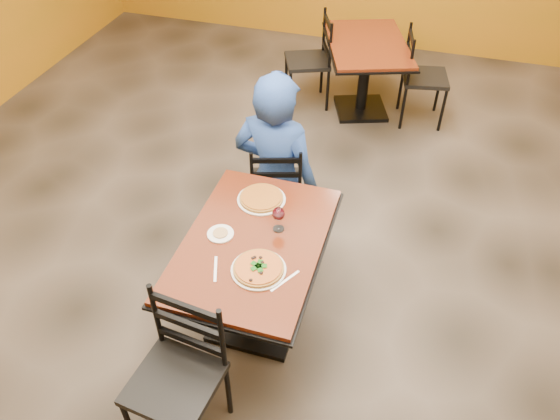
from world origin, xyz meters
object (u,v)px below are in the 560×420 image
(table_main, at_px, (254,263))
(diner, at_px, (276,157))
(pizza_main, at_px, (258,268))
(pizza_far, at_px, (261,198))
(chair_second_left, at_px, (307,61))
(wine_glass, at_px, (278,218))
(plate_far, at_px, (261,200))
(chair_second_right, at_px, (425,78))
(table_second, at_px, (366,62))
(side_plate, at_px, (220,234))
(plate_main, at_px, (259,270))
(chair_main_near, at_px, (174,384))
(chair_main_far, at_px, (276,185))

(table_main, height_order, diner, diner)
(pizza_main, bearing_deg, pizza_far, 106.75)
(chair_second_left, height_order, wine_glass, chair_second_left)
(diner, xyz_separation_m, plate_far, (0.08, -0.57, 0.08))
(diner, relative_size, wine_glass, 7.53)
(chair_second_right, bearing_deg, table_second, 79.04)
(side_plate, bearing_deg, table_main, 1.56)
(table_main, xyz_separation_m, plate_main, (0.10, -0.21, 0.20))
(plate_main, bearing_deg, chair_second_left, 99.49)
(table_second, bearing_deg, chair_second_left, 180.00)
(chair_main_near, height_order, pizza_main, chair_main_near)
(table_main, height_order, chair_second_left, chair_second_left)
(chair_main_near, height_order, chair_second_right, chair_main_near)
(chair_second_left, height_order, diner, diner)
(table_second, distance_m, wine_glass, 2.74)
(chair_second_right, xyz_separation_m, plate_main, (-0.67, -3.07, 0.29))
(plate_far, bearing_deg, chair_second_right, 71.41)
(chair_main_near, distance_m, chair_second_left, 3.72)
(table_second, xyz_separation_m, side_plate, (-0.38, -2.87, 0.20))
(plate_far, xyz_separation_m, pizza_far, (0.00, 0.00, 0.02))
(table_second, bearing_deg, diner, -99.62)
(plate_far, bearing_deg, table_second, 84.30)
(chair_second_right, height_order, pizza_far, chair_second_right)
(diner, height_order, plate_main, diner)
(table_second, bearing_deg, wine_glass, -91.43)
(chair_main_near, height_order, wine_glass, chair_main_near)
(plate_far, bearing_deg, chair_main_far, 97.83)
(chair_second_right, distance_m, plate_main, 3.16)
(table_main, height_order, plate_far, plate_far)
(chair_second_right, distance_m, pizza_far, 2.66)
(chair_main_near, distance_m, diner, 1.79)
(chair_main_far, xyz_separation_m, chair_second_right, (0.92, 1.93, 0.05))
(chair_main_far, bearing_deg, chair_main_near, 72.70)
(chair_second_left, distance_m, plate_main, 3.13)
(chair_main_near, bearing_deg, side_plate, 100.21)
(table_second, relative_size, diner, 0.97)
(table_second, distance_m, pizza_far, 2.52)
(chair_main_near, height_order, diner, diner)
(table_main, height_order, chair_main_far, chair_main_far)
(chair_second_left, bearing_deg, plate_main, -13.20)
(table_main, xyz_separation_m, pizza_far, (-0.07, 0.36, 0.21))
(chair_main_near, xyz_separation_m, wine_glass, (0.26, 0.99, 0.36))
(chair_main_near, relative_size, plate_main, 3.07)
(wine_glass, bearing_deg, pizza_far, 129.13)
(chair_second_left, bearing_deg, plate_far, -14.92)
(pizza_main, distance_m, wine_glass, 0.36)
(chair_main_near, bearing_deg, chair_main_far, 96.41)
(plate_main, bearing_deg, table_main, 116.16)
(chair_second_left, distance_m, plate_far, 2.54)
(plate_far, xyz_separation_m, wine_glass, (0.18, -0.22, 0.08))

